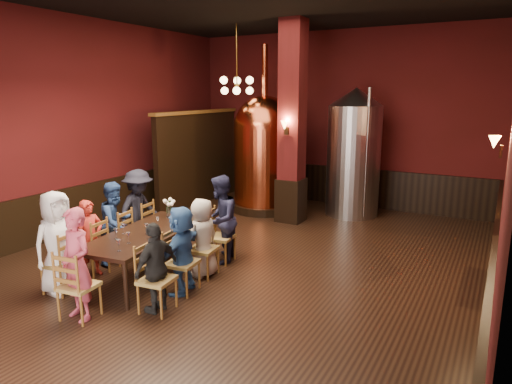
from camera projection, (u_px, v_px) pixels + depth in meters
The scene contains 40 objects.
room at pixel (240, 135), 7.68m from camera, with size 10.00×10.02×4.50m.
wainscot_right at pixel (491, 277), 6.19m from camera, with size 0.08×9.90×1.00m, color black.
wainscot_back at pixel (334, 185), 12.30m from camera, with size 7.90×0.08×1.00m, color black.
wainscot_left at pixel (84, 207), 9.92m from camera, with size 0.08×9.90×1.00m, color black.
column at pixel (292, 124), 10.21m from camera, with size 0.58×0.58×4.50m, color #4D1012.
partition at pixel (198, 159), 12.15m from camera, with size 0.22×3.50×2.40m, color black.
pendant_cluster at pixel (237, 86), 10.82m from camera, with size 0.90×0.90×1.70m, color #A57226, non-canonical shape.
sconce_wall at pixel (502, 146), 6.54m from camera, with size 0.20×0.20×0.36m, color black, non-canonical shape.
sconce_column at pixel (286, 127), 9.97m from camera, with size 0.20×0.20×0.36m, color black, non-canonical shape.
dining_table at pixel (146, 235), 7.37m from camera, with size 1.30×2.51×0.75m.
chair_0 at pixel (60, 263), 6.82m from camera, with size 0.46×0.46×0.92m, color brown, non-canonical shape.
person_0 at pixel (58, 242), 6.75m from camera, with size 0.76×0.50×1.56m, color white.
chair_1 at pixel (91, 249), 7.42m from camera, with size 0.46×0.46×0.92m, color brown, non-canonical shape.
person_1 at pixel (90, 238), 7.39m from camera, with size 0.46×0.30×1.27m, color #AA261D.
chair_2 at pixel (117, 237), 8.02m from camera, with size 0.46×0.46×0.92m, color brown, non-canonical shape.
person_2 at pixel (116, 222), 7.97m from camera, with size 0.70×0.35×1.45m, color navy.
chair_3 at pixel (140, 227), 8.63m from camera, with size 0.46×0.46×0.92m, color brown, non-canonical shape.
person_3 at pixel (139, 210), 8.56m from camera, with size 1.01×0.58×1.56m, color black.
chair_4 at pixel (157, 279), 6.21m from camera, with size 0.46×0.46×0.92m, color brown, non-canonical shape.
person_4 at pixel (156, 267), 6.17m from camera, with size 0.74×0.31×1.27m, color black.
chair_5 at pixel (182, 263), 6.82m from camera, with size 0.46×0.46×0.92m, color brown, non-canonical shape.
person_5 at pixel (182, 250), 6.77m from camera, with size 1.23×0.39×1.33m, color #325A97.
chair_6 at pixel (203, 249), 7.42m from camera, with size 0.46×0.46×0.92m, color brown, non-canonical shape.
person_6 at pixel (203, 238), 7.38m from camera, with size 0.63×0.41×1.30m, color #B6ACA1.
chair_7 at pixel (221, 237), 8.03m from camera, with size 0.46×0.46×0.92m, color brown, non-canonical shape.
person_7 at pixel (220, 219), 7.96m from camera, with size 0.76×0.37×1.56m, color #1B1C37.
chair_8 at pixel (78, 286), 6.01m from camera, with size 0.46×0.46×0.92m, color brown, non-canonical shape.
person_8 at pixel (77, 264), 5.95m from camera, with size 0.55×0.36×1.51m, color #B13B50.
copper_kettle at pixel (265, 152), 11.42m from camera, with size 1.72×1.72×4.06m.
steel_vessel at pixel (354, 153), 10.92m from camera, with size 1.68×1.68×3.05m.
rose_vase at pixel (169, 205), 8.16m from camera, with size 0.21×0.21×0.35m.
wine_glass_0 at pixel (147, 229), 7.22m from camera, with size 0.07×0.07×0.17m, color white, non-canonical shape.
wine_glass_1 at pixel (128, 238), 6.77m from camera, with size 0.07×0.07×0.17m, color white, non-canonical shape.
wine_glass_2 at pixel (158, 222), 7.61m from camera, with size 0.07×0.07×0.17m, color white, non-canonical shape.
wine_glass_3 at pixel (116, 234), 6.96m from camera, with size 0.07×0.07×0.17m, color white, non-canonical shape.
wine_glass_4 at pixel (151, 233), 7.02m from camera, with size 0.07×0.07×0.17m, color white, non-canonical shape.
wine_glass_5 at pixel (181, 220), 7.74m from camera, with size 0.07×0.07×0.17m, color white, non-canonical shape.
wine_glass_6 at pixel (119, 246), 6.44m from camera, with size 0.07×0.07×0.17m, color white, non-canonical shape.
wine_glass_7 at pixel (123, 229), 7.23m from camera, with size 0.07×0.07×0.17m, color white, non-canonical shape.
wine_glass_8 at pixel (175, 219), 7.80m from camera, with size 0.07×0.07×0.17m, color white, non-canonical shape.
Camera 1 is at (3.96, -6.62, 2.96)m, focal length 32.00 mm.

